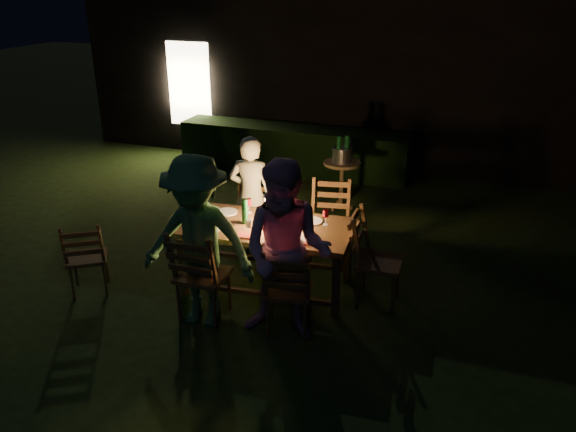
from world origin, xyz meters
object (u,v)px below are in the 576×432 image
(person_opp_left, at_px, (198,243))
(bottle_bucket_a, at_px, (339,152))
(chair_spare, at_px, (89,270))
(person_house_side, at_px, (251,196))
(dining_table, at_px, (267,232))
(chair_far_left, at_px, (251,234))
(chair_end, at_px, (376,276))
(bottle_table, at_px, (245,211))
(person_opp_right, at_px, (287,253))
(side_table, at_px, (342,167))
(ice_bucket, at_px, (343,155))
(chair_far_right, at_px, (328,239))
(chair_near_left, at_px, (203,290))
(chair_near_right, at_px, (288,305))
(bottle_bucket_b, at_px, (347,151))
(lantern, at_px, (272,211))

(person_opp_left, height_order, bottle_bucket_a, person_opp_left)
(chair_spare, bearing_deg, person_house_side, 16.40)
(person_house_side, xyz_separation_m, person_opp_left, (0.13, -1.63, 0.12))
(dining_table, height_order, chair_far_left, chair_far_left)
(chair_end, bearing_deg, bottle_table, -87.02)
(dining_table, relative_size, person_opp_right, 1.07)
(chair_spare, xyz_separation_m, side_table, (2.01, 3.36, 0.38))
(person_opp_right, xyz_separation_m, ice_bucket, (-0.34, 3.37, -0.05))
(chair_far_right, xyz_separation_m, person_opp_left, (-0.86, -1.67, 0.57))
(person_opp_right, bearing_deg, chair_end, 46.56)
(person_house_side, bearing_deg, chair_spare, 44.92)
(chair_end, height_order, person_house_side, person_house_side)
(ice_bucket, bearing_deg, chair_end, -67.18)
(chair_near_left, xyz_separation_m, chair_far_right, (0.87, 1.62, -0.01))
(chair_near_right, xyz_separation_m, bottle_bucket_b, (-0.29, 3.36, 0.60))
(lantern, bearing_deg, person_house_side, 127.70)
(dining_table, relative_size, chair_near_left, 1.79)
(lantern, height_order, side_table, lantern)
(dining_table, xyz_separation_m, bottle_bucket_b, (0.23, 2.63, 0.21))
(chair_end, relative_size, person_opp_right, 0.60)
(chair_far_right, bearing_deg, chair_spare, 23.60)
(chair_far_left, height_order, chair_far_right, chair_far_right)
(side_table, xyz_separation_m, bottle_bucket_b, (0.05, 0.04, 0.25))
(chair_near_right, distance_m, chair_end, 1.09)
(person_opp_right, xyz_separation_m, bottle_bucket_b, (-0.29, 3.41, 0.00))
(chair_spare, relative_size, person_opp_right, 0.52)
(chair_near_right, bearing_deg, bottle_bucket_b, 82.78)
(bottle_bucket_a, bearing_deg, bottle_table, -98.28)
(bottle_bucket_a, bearing_deg, person_opp_left, -98.46)
(person_opp_left, xyz_separation_m, ice_bucket, (0.56, 3.45, -0.04))
(chair_near_left, distance_m, chair_end, 1.85)
(dining_table, relative_size, lantern, 5.55)
(chair_far_right, height_order, person_opp_left, person_opp_left)
(person_house_side, relative_size, person_opp_left, 0.86)
(person_house_side, xyz_separation_m, bottle_table, (0.27, -0.80, 0.15))
(person_opp_left, distance_m, side_table, 3.50)
(chair_end, distance_m, side_table, 2.72)
(chair_far_right, height_order, person_opp_right, person_opp_right)
(chair_far_left, relative_size, chair_end, 0.84)
(chair_near_left, distance_m, lantern, 1.14)
(person_opp_right, distance_m, side_table, 3.40)
(person_opp_right, relative_size, bottle_bucket_b, 5.65)
(chair_far_left, relative_size, lantern, 2.59)
(chair_end, height_order, bottle_bucket_a, chair_end)
(chair_far_right, distance_m, lantern, 1.07)
(bottle_table, relative_size, bottle_bucket_a, 0.88)
(dining_table, xyz_separation_m, person_opp_right, (0.52, -0.78, 0.20))
(chair_end, xyz_separation_m, bottle_bucket_a, (-1.10, 2.45, 0.58))
(chair_near_left, distance_m, chair_spare, 1.45)
(chair_near_right, relative_size, lantern, 2.86)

